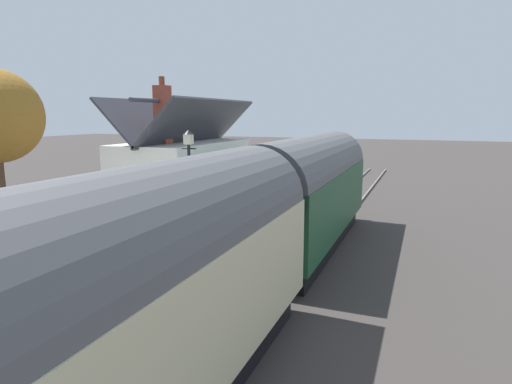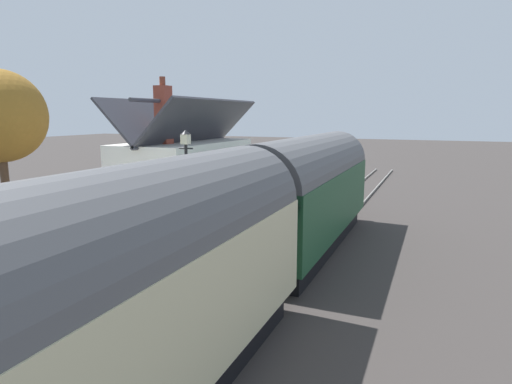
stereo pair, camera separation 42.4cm
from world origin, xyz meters
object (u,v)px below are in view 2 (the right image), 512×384
at_px(station_building, 186,171).
at_px(train, 256,221).
at_px(planter_edge_far, 315,178).
at_px(bench_by_lamp, 299,174).
at_px(bench_platform_end, 279,182).
at_px(station_sign_board, 300,166).
at_px(planter_by_door, 34,240).
at_px(lamp_post_platform, 186,165).
at_px(planter_bench_left, 31,281).
at_px(bench_near_building, 125,247).

bearing_deg(station_building, train, -135.87).
bearing_deg(planter_edge_far, bench_by_lamp, 70.87).
height_order(bench_platform_end, station_sign_board, station_sign_board).
xyz_separation_m(bench_by_lamp, station_sign_board, (-1.84, -0.63, 0.71)).
distance_m(train, planter_edge_far, 15.56).
bearing_deg(planter_by_door, planter_edge_far, -14.95).
relative_size(bench_by_lamp, lamp_post_platform, 0.38).
bearing_deg(lamp_post_platform, station_sign_board, 0.53).
bearing_deg(planter_edge_far, station_sign_board, 159.68).
height_order(station_building, bench_platform_end, station_building).
bearing_deg(lamp_post_platform, planter_edge_far, -1.68).
height_order(station_building, planter_edge_far, station_building).
xyz_separation_m(bench_platform_end, planter_bench_left, (-15.87, 0.43, -0.12)).
relative_size(bench_near_building, bench_by_lamp, 1.00).
distance_m(planter_by_door, lamp_post_platform, 5.26).
distance_m(station_building, planter_bench_left, 10.53).
distance_m(bench_by_lamp, lamp_post_platform, 14.79).
relative_size(planter_edge_far, planter_by_door, 1.38).
bearing_deg(station_sign_board, planter_by_door, 165.57).
bearing_deg(bench_platform_end, train, -163.21).
bearing_deg(planter_by_door, bench_by_lamp, -10.91).
distance_m(planter_bench_left, station_sign_board, 17.84).
bearing_deg(planter_by_door, bench_platform_end, -13.87).
distance_m(planter_bench_left, lamp_post_platform, 5.61).
relative_size(bench_by_lamp, planter_by_door, 2.05).
relative_size(bench_platform_end, station_sign_board, 0.90).
relative_size(train, station_building, 2.79).
bearing_deg(station_sign_board, planter_bench_left, 176.60).
xyz_separation_m(station_building, bench_near_building, (-7.55, -2.61, -1.17)).
distance_m(train, bench_by_lamp, 16.17).
xyz_separation_m(bench_near_building, planter_edge_far, (16.54, -1.09, -0.19)).
bearing_deg(station_building, planter_bench_left, -168.33).
bearing_deg(bench_near_building, lamp_post_platform, -16.22).
bearing_deg(lamp_post_platform, planter_bench_left, 166.81).
bearing_deg(planter_bench_left, planter_edge_far, -4.73).
distance_m(planter_edge_far, lamp_post_platform, 14.41).
xyz_separation_m(bench_near_building, bench_platform_end, (13.18, 0.07, 0.00)).
bearing_deg(bench_platform_end, planter_edge_far, -19.15).
bearing_deg(bench_near_building, station_building, 19.09).
height_order(planter_by_door, lamp_post_platform, lamp_post_platform).
height_order(bench_near_building, planter_bench_left, bench_near_building).
bearing_deg(planter_bench_left, station_sign_board, -3.40).
height_order(train, planter_bench_left, train).
relative_size(station_building, lamp_post_platform, 2.00).
bearing_deg(train, planter_by_door, 101.26).
xyz_separation_m(lamp_post_platform, station_sign_board, (12.78, 0.12, -1.40)).
relative_size(bench_near_building, planter_by_door, 2.05).
bearing_deg(bench_by_lamp, train, -167.08).
bearing_deg(station_building, lamp_post_platform, -147.80).
relative_size(planter_bench_left, station_sign_board, 0.44).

